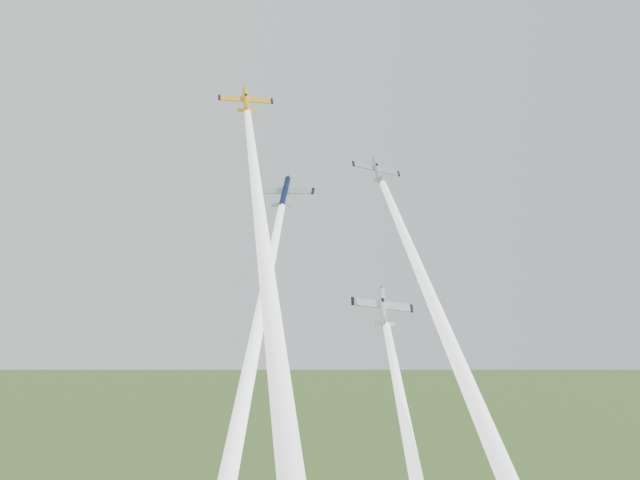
{
  "coord_description": "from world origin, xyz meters",
  "views": [
    {
      "loc": [
        -31.11,
        -107.96,
        83.67
      ],
      "look_at": [
        0.0,
        -6.0,
        92.0
      ],
      "focal_mm": 45.0,
      "sensor_mm": 36.0,
      "label": 1
    }
  ],
  "objects_px": {
    "plane_yellow": "(246,100)",
    "plane_navy": "(285,192)",
    "plane_silver_right": "(377,170)",
    "plane_silver_low": "(383,307)"
  },
  "relations": [
    {
      "from": "plane_yellow",
      "to": "plane_silver_right",
      "type": "relative_size",
      "value": 1.09
    },
    {
      "from": "plane_yellow",
      "to": "plane_silver_right",
      "type": "xyz_separation_m",
      "value": [
        18.17,
        -5.76,
        -10.29
      ]
    },
    {
      "from": "plane_yellow",
      "to": "plane_silver_low",
      "type": "distance_m",
      "value": 37.2
    },
    {
      "from": "plane_navy",
      "to": "plane_silver_right",
      "type": "xyz_separation_m",
      "value": [
        13.44,
        -1.3,
        3.62
      ]
    },
    {
      "from": "plane_yellow",
      "to": "plane_navy",
      "type": "xyz_separation_m",
      "value": [
        4.73,
        -4.46,
        -13.92
      ]
    },
    {
      "from": "plane_yellow",
      "to": "plane_navy",
      "type": "relative_size",
      "value": 0.98
    },
    {
      "from": "plane_navy",
      "to": "plane_silver_low",
      "type": "relative_size",
      "value": 1.01
    },
    {
      "from": "plane_yellow",
      "to": "plane_navy",
      "type": "height_order",
      "value": "plane_yellow"
    },
    {
      "from": "plane_silver_low",
      "to": "plane_navy",
      "type": "bearing_deg",
      "value": 140.93
    },
    {
      "from": "plane_silver_right",
      "to": "plane_navy",
      "type": "bearing_deg",
      "value": 175.05
    }
  ]
}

